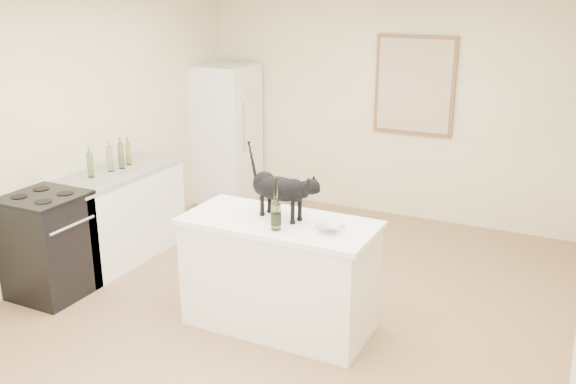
{
  "coord_description": "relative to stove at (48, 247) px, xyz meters",
  "views": [
    {
      "loc": [
        2.17,
        -4.24,
        2.6
      ],
      "look_at": [
        0.15,
        -0.15,
        1.12
      ],
      "focal_mm": 39.63,
      "sensor_mm": 36.0,
      "label": 1
    }
  ],
  "objects": [
    {
      "name": "wine_bottle",
      "position": [
        2.12,
        0.22,
        0.62
      ],
      "size": [
        0.09,
        0.09,
        0.35
      ],
      "primitive_type": "cylinder",
      "rotation": [
        0.0,
        0.0,
        -0.29
      ],
      "color": "#345421",
      "rests_on": "island_top"
    },
    {
      "name": "floor",
      "position": [
        1.95,
        0.6,
        -0.45
      ],
      "size": [
        5.5,
        5.5,
        0.0
      ],
      "primitive_type": "plane",
      "color": "#8F684C",
      "rests_on": "ground"
    },
    {
      "name": "fridge",
      "position": [
        0.0,
        2.95,
        0.4
      ],
      "size": [
        0.68,
        0.68,
        1.7
      ],
      "primitive_type": "cube",
      "color": "white",
      "rests_on": "floor"
    },
    {
      "name": "left_cabinets",
      "position": [
        0.0,
        0.9,
        -0.02
      ],
      "size": [
        0.6,
        1.4,
        0.86
      ],
      "primitive_type": "cube",
      "color": "white",
      "rests_on": "floor"
    },
    {
      "name": "stove",
      "position": [
        0.0,
        0.0,
        0.0
      ],
      "size": [
        0.6,
        0.6,
        0.9
      ],
      "primitive_type": "cube",
      "color": "black",
      "rests_on": "floor"
    },
    {
      "name": "artwork_canvas",
      "position": [
        2.25,
        3.3,
        1.1
      ],
      "size": [
        0.82,
        0.0,
        1.02
      ],
      "primitive_type": "cube",
      "color": "beige",
      "rests_on": "wall_back"
    },
    {
      "name": "glass_bowl",
      "position": [
        2.49,
        0.34,
        0.47
      ],
      "size": [
        0.24,
        0.24,
        0.05
      ],
      "primitive_type": "imported",
      "rotation": [
        0.0,
        0.0,
        -0.22
      ],
      "color": "white",
      "rests_on": "island_top"
    },
    {
      "name": "left_countertop",
      "position": [
        0.0,
        0.9,
        0.43
      ],
      "size": [
        0.62,
        1.44,
        0.04
      ],
      "primitive_type": "cube",
      "color": "gray",
      "rests_on": "left_cabinets"
    },
    {
      "name": "fridge_paper",
      "position": [
        0.34,
        2.96,
        0.92
      ],
      "size": [
        0.0,
        0.12,
        0.16
      ],
      "primitive_type": "cube",
      "rotation": [
        0.0,
        0.0,
        -0.0
      ],
      "color": "silver",
      "rests_on": "fridge"
    },
    {
      "name": "wall_back",
      "position": [
        1.95,
        3.35,
        0.85
      ],
      "size": [
        4.5,
        0.0,
        4.5
      ],
      "primitive_type": "plane",
      "rotation": [
        1.57,
        0.0,
        0.0
      ],
      "color": "#F5E4BD",
      "rests_on": "ground"
    },
    {
      "name": "counter_bottle_cluster",
      "position": [
        -0.02,
        0.91,
        0.57
      ],
      "size": [
        0.12,
        0.57,
        0.25
      ],
      "color": "gray",
      "rests_on": "left_countertop"
    },
    {
      "name": "black_cat",
      "position": [
        2.03,
        0.45,
        0.66
      ],
      "size": [
        0.62,
        0.3,
        0.42
      ],
      "primitive_type": null,
      "rotation": [
        0.0,
        0.0,
        -0.2
      ],
      "color": "black",
      "rests_on": "island_top"
    },
    {
      "name": "island_base",
      "position": [
        2.05,
        0.4,
        -0.02
      ],
      "size": [
        1.44,
        0.67,
        0.86
      ],
      "primitive_type": "cube",
      "color": "white",
      "rests_on": "floor"
    },
    {
      "name": "island_top",
      "position": [
        2.05,
        0.4,
        0.43
      ],
      "size": [
        1.5,
        0.7,
        0.04
      ],
      "primitive_type": "cube",
      "color": "white",
      "rests_on": "island_base"
    },
    {
      "name": "artwork_frame",
      "position": [
        2.25,
        3.32,
        1.1
      ],
      "size": [
        0.9,
        0.03,
        1.1
      ],
      "primitive_type": "cube",
      "color": "brown",
      "rests_on": "wall_back"
    },
    {
      "name": "wall_left",
      "position": [
        -0.3,
        0.6,
        0.85
      ],
      "size": [
        0.0,
        5.5,
        5.5
      ],
      "primitive_type": "plane",
      "rotation": [
        1.57,
        0.0,
        1.57
      ],
      "color": "#F5E4BD",
      "rests_on": "ground"
    }
  ]
}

